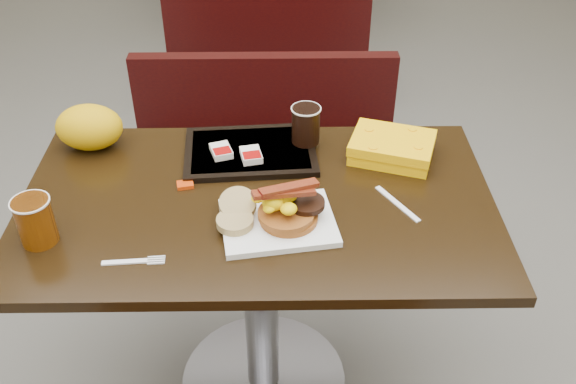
{
  "coord_description": "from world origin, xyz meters",
  "views": [
    {
      "loc": [
        0.06,
        -1.29,
        1.75
      ],
      "look_at": [
        0.08,
        -0.06,
        0.82
      ],
      "focal_mm": 40.2,
      "sensor_mm": 36.0,
      "label": 1
    }
  ],
  "objects_px": {
    "hashbrown_sleeve_left": "(221,151)",
    "hashbrown_sleeve_right": "(251,155)",
    "table_near": "(261,302)",
    "coffee_cup_near": "(35,221)",
    "tray": "(250,152)",
    "bench_far_s": "(268,37)",
    "coffee_cup_far": "(306,125)",
    "bench_near_n": "(265,168)",
    "fork": "(125,262)",
    "clamshell": "(392,148)",
    "platter": "(278,222)",
    "knife": "(397,204)",
    "paper_bag": "(89,127)",
    "pancake_stack": "(289,215)"
  },
  "relations": [
    {
      "from": "coffee_cup_near",
      "to": "tray",
      "type": "height_order",
      "value": "coffee_cup_near"
    },
    {
      "from": "platter",
      "to": "table_near",
      "type": "bearing_deg",
      "value": 108.31
    },
    {
      "from": "paper_bag",
      "to": "knife",
      "type": "bearing_deg",
      "value": -18.6
    },
    {
      "from": "bench_near_n",
      "to": "clamshell",
      "type": "bearing_deg",
      "value": -54.37
    },
    {
      "from": "table_near",
      "to": "bench_near_n",
      "type": "bearing_deg",
      "value": 90.0
    },
    {
      "from": "bench_far_s",
      "to": "hashbrown_sleeve_left",
      "type": "relative_size",
      "value": 14.26
    },
    {
      "from": "hashbrown_sleeve_left",
      "to": "bench_near_n",
      "type": "bearing_deg",
      "value": 60.41
    },
    {
      "from": "tray",
      "to": "clamshell",
      "type": "relative_size",
      "value": 1.64
    },
    {
      "from": "pancake_stack",
      "to": "knife",
      "type": "height_order",
      "value": "pancake_stack"
    },
    {
      "from": "bench_near_n",
      "to": "bench_far_s",
      "type": "distance_m",
      "value": 1.2
    },
    {
      "from": "bench_far_s",
      "to": "coffee_cup_near",
      "type": "xyz_separation_m",
      "value": [
        -0.5,
        -2.05,
        0.45
      ]
    },
    {
      "from": "table_near",
      "to": "hashbrown_sleeve_right",
      "type": "height_order",
      "value": "hashbrown_sleeve_right"
    },
    {
      "from": "bench_far_s",
      "to": "clamshell",
      "type": "bearing_deg",
      "value": -77.92
    },
    {
      "from": "coffee_cup_near",
      "to": "fork",
      "type": "xyz_separation_m",
      "value": [
        0.21,
        -0.08,
        -0.06
      ]
    },
    {
      "from": "platter",
      "to": "coffee_cup_near",
      "type": "distance_m",
      "value": 0.56
    },
    {
      "from": "bench_far_s",
      "to": "coffee_cup_near",
      "type": "height_order",
      "value": "coffee_cup_near"
    },
    {
      "from": "fork",
      "to": "knife",
      "type": "xyz_separation_m",
      "value": [
        0.64,
        0.2,
        -0.0
      ]
    },
    {
      "from": "fork",
      "to": "knife",
      "type": "bearing_deg",
      "value": 13.4
    },
    {
      "from": "hashbrown_sleeve_left",
      "to": "hashbrown_sleeve_right",
      "type": "xyz_separation_m",
      "value": [
        0.08,
        -0.02,
        0.0
      ]
    },
    {
      "from": "coffee_cup_near",
      "to": "coffee_cup_far",
      "type": "relative_size",
      "value": 1.09
    },
    {
      "from": "coffee_cup_near",
      "to": "hashbrown_sleeve_left",
      "type": "distance_m",
      "value": 0.52
    },
    {
      "from": "knife",
      "to": "paper_bag",
      "type": "relative_size",
      "value": 0.89
    },
    {
      "from": "tray",
      "to": "coffee_cup_far",
      "type": "bearing_deg",
      "value": 9.55
    },
    {
      "from": "hashbrown_sleeve_right",
      "to": "paper_bag",
      "type": "height_order",
      "value": "paper_bag"
    },
    {
      "from": "table_near",
      "to": "hashbrown_sleeve_right",
      "type": "distance_m",
      "value": 0.43
    },
    {
      "from": "bench_near_n",
      "to": "tray",
      "type": "xyz_separation_m",
      "value": [
        -0.02,
        -0.49,
        0.4
      ]
    },
    {
      "from": "bench_far_s",
      "to": "clamshell",
      "type": "height_order",
      "value": "clamshell"
    },
    {
      "from": "bench_far_s",
      "to": "paper_bag",
      "type": "bearing_deg",
      "value": -105.96
    },
    {
      "from": "bench_far_s",
      "to": "paper_bag",
      "type": "height_order",
      "value": "paper_bag"
    },
    {
      "from": "coffee_cup_far",
      "to": "hashbrown_sleeve_right",
      "type": "bearing_deg",
      "value": -151.37
    },
    {
      "from": "table_near",
      "to": "coffee_cup_near",
      "type": "distance_m",
      "value": 0.68
    },
    {
      "from": "bench_near_n",
      "to": "tray",
      "type": "relative_size",
      "value": 2.77
    },
    {
      "from": "table_near",
      "to": "paper_bag",
      "type": "relative_size",
      "value": 6.49
    },
    {
      "from": "coffee_cup_near",
      "to": "knife",
      "type": "xyz_separation_m",
      "value": [
        0.85,
        0.13,
        -0.06
      ]
    },
    {
      "from": "fork",
      "to": "clamshell",
      "type": "bearing_deg",
      "value": 28.24
    },
    {
      "from": "bench_near_n",
      "to": "knife",
      "type": "bearing_deg",
      "value": -64.13
    },
    {
      "from": "table_near",
      "to": "fork",
      "type": "distance_m",
      "value": 0.53
    },
    {
      "from": "bench_far_s",
      "to": "hashbrown_sleeve_right",
      "type": "distance_m",
      "value": 1.79
    },
    {
      "from": "platter",
      "to": "coffee_cup_near",
      "type": "xyz_separation_m",
      "value": [
        -0.55,
        -0.05,
        0.05
      ]
    },
    {
      "from": "table_near",
      "to": "fork",
      "type": "height_order",
      "value": "fork"
    },
    {
      "from": "fork",
      "to": "coffee_cup_far",
      "type": "height_order",
      "value": "coffee_cup_far"
    },
    {
      "from": "bench_near_n",
      "to": "fork",
      "type": "xyz_separation_m",
      "value": [
        -0.29,
        -0.93,
        0.39
      ]
    },
    {
      "from": "fork",
      "to": "tray",
      "type": "height_order",
      "value": "tray"
    },
    {
      "from": "tray",
      "to": "hashbrown_sleeve_right",
      "type": "bearing_deg",
      "value": -88.57
    },
    {
      "from": "table_near",
      "to": "bench_far_s",
      "type": "bearing_deg",
      "value": 90.0
    },
    {
      "from": "hashbrown_sleeve_left",
      "to": "clamshell",
      "type": "relative_size",
      "value": 0.32
    },
    {
      "from": "clamshell",
      "to": "paper_bag",
      "type": "bearing_deg",
      "value": -166.06
    },
    {
      "from": "knife",
      "to": "tray",
      "type": "distance_m",
      "value": 0.44
    },
    {
      "from": "bench_far_s",
      "to": "tray",
      "type": "xyz_separation_m",
      "value": [
        -0.02,
        -1.69,
        0.4
      ]
    },
    {
      "from": "table_near",
      "to": "fork",
      "type": "relative_size",
      "value": 8.5
    }
  ]
}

